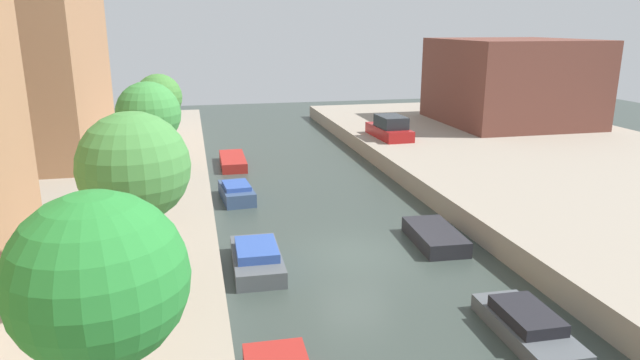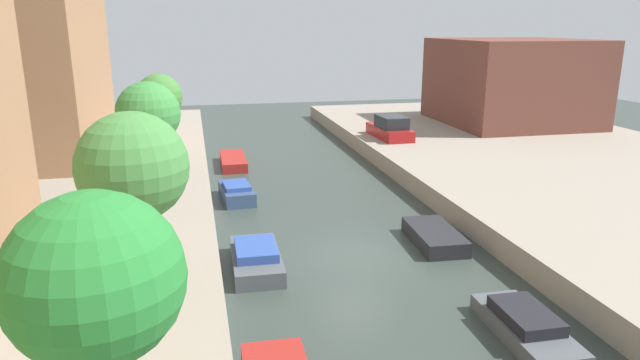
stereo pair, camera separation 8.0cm
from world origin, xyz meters
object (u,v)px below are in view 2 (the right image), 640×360
object	(u,v)px
street_tree_2	(133,167)
street_tree_4	(159,98)
moored_boat_right_2	(526,326)
street_tree_3	(148,115)
parked_car	(390,129)
moored_boat_right_3	(434,237)
street_tree_1	(95,280)
moored_boat_left_4	(237,192)
moored_boat_left_3	(256,258)
moored_boat_left_5	(233,161)
low_block_right	(512,81)

from	to	relation	value
street_tree_2	street_tree_4	world-z (taller)	street_tree_2
moored_boat_right_2	street_tree_3	bearing A→B (deg)	138.83
parked_car	moored_boat_right_3	xyz separation A→B (m)	(-3.74, -15.84, -1.32)
street_tree_3	street_tree_4	bearing A→B (deg)	90.00
parked_car	moored_boat_right_2	size ratio (longest dim) A/B	1.20
street_tree_2	street_tree_3	world-z (taller)	street_tree_3
street_tree_1	parked_car	size ratio (longest dim) A/B	1.11
street_tree_3	moored_boat_right_3	size ratio (longest dim) A/B	1.57
street_tree_3	moored_boat_left_4	size ratio (longest dim) A/B	1.67
street_tree_1	moored_boat_left_4	size ratio (longest dim) A/B	1.55
street_tree_4	moored_boat_left_4	xyz separation A→B (m)	(3.42, -2.02, -4.43)
moored_boat_left_4	moored_boat_right_3	bearing A→B (deg)	-46.54
street_tree_3	moored_boat_right_3	world-z (taller)	street_tree_3
street_tree_2	moored_boat_left_3	xyz separation A→B (m)	(3.45, 3.67, -4.39)
street_tree_1	parked_car	xyz separation A→B (m)	(14.26, 26.56, -2.93)
street_tree_2	street_tree_4	distance (m)	13.93
parked_car	street_tree_1	bearing A→B (deg)	-118.23
moored_boat_left_3	moored_boat_left_4	world-z (taller)	moored_boat_left_3
street_tree_2	street_tree_3	bearing A→B (deg)	90.00
parked_car	moored_boat_left_3	distance (m)	19.84
street_tree_4	moored_boat_right_2	size ratio (longest dim) A/B	1.33
street_tree_1	street_tree_2	size ratio (longest dim) A/B	0.95
moored_boat_left_4	moored_boat_right_3	size ratio (longest dim) A/B	0.94
moored_boat_left_5	parked_car	bearing A→B (deg)	7.70
low_block_right	street_tree_3	size ratio (longest dim) A/B	1.97
moored_boat_left_5	moored_boat_right_3	xyz separation A→B (m)	(6.75, -14.42, 0.01)
street_tree_2	street_tree_4	size ratio (longest dim) A/B	1.05
moored_boat_left_3	moored_boat_left_5	bearing A→B (deg)	88.81
street_tree_3	moored_boat_left_3	bearing A→B (deg)	-37.95
low_block_right	moored_boat_left_3	size ratio (longest dim) A/B	2.81
moored_boat_left_3	moored_boat_left_4	bearing A→B (deg)	90.18
street_tree_2	moored_boat_left_4	world-z (taller)	street_tree_2
street_tree_4	moored_boat_left_5	size ratio (longest dim) A/B	1.20
street_tree_3	moored_boat_left_4	bearing A→B (deg)	58.31
street_tree_2	moored_boat_left_5	xyz separation A→B (m)	(3.76, 18.85, -4.49)
low_block_right	moored_boat_right_2	distance (m)	30.71
street_tree_3	parked_car	bearing A→B (deg)	44.28
moored_boat_left_3	moored_boat_left_4	size ratio (longest dim) A/B	1.17
parked_car	moored_boat_left_4	world-z (taller)	parked_car
street_tree_2	moored_boat_left_3	size ratio (longest dim) A/B	1.39
low_block_right	moored_boat_left_5	size ratio (longest dim) A/B	2.53
street_tree_3	moored_boat_right_2	bearing A→B (deg)	-41.17
moored_boat_right_3	moored_boat_left_4	bearing A→B (deg)	133.46
parked_car	moored_boat_left_3	xyz separation A→B (m)	(-10.81, -16.59, -1.24)
street_tree_4	moored_boat_right_3	distance (m)	14.87
street_tree_3	moored_boat_left_4	distance (m)	8.07
street_tree_2	moored_boat_left_4	distance (m)	13.14
street_tree_1	moored_boat_right_2	world-z (taller)	street_tree_1
street_tree_3	moored_boat_left_3	xyz separation A→B (m)	(3.45, -2.69, -4.76)
moored_boat_left_3	parked_car	bearing A→B (deg)	56.92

